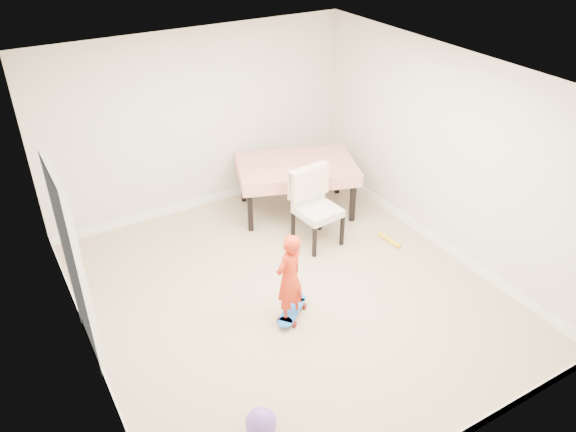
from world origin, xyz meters
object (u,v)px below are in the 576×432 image
skateboard (292,312)px  balloon (261,423)px  dining_chair (318,209)px  child (289,280)px  dining_table (296,187)px

skateboard → balloon: size_ratio=2.15×
dining_chair → balloon: bearing=-137.5°
dining_chair → child: child is taller
dining_table → dining_chair: 0.91m
skateboard → child: (-0.06, -0.03, 0.49)m
child → dining_chair: bearing=-154.9°
balloon → dining_table: bearing=54.3°
balloon → child: bearing=50.2°
skateboard → dining_chair: bearing=7.8°
dining_chair → child: 1.57m
child → balloon: 1.59m
dining_chair → dining_table: bearing=71.8°
dining_table → skateboard: dining_table is taller
dining_table → dining_chair: size_ratio=1.58×
dining_chair → balloon: size_ratio=3.74×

